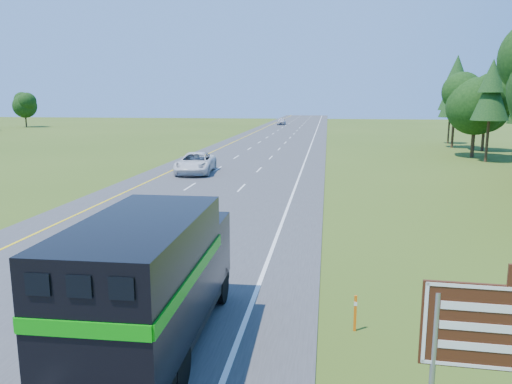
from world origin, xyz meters
The scene contains 7 objects.
road centered at (0.00, 50.00, 0.02)m, with size 15.00×260.00×0.04m, color #38383A.
lane_markings centered at (0.00, 50.00, 0.04)m, with size 11.15×260.00×0.01m.
horse_truck centered at (3.57, 6.36, 1.90)m, with size 2.61×7.88×3.47m.
white_suv centered at (-3.09, 35.29, 0.88)m, with size 2.79×6.06×1.68m, color silver.
far_car centered at (-3.13, 112.58, 0.83)m, with size 1.87×4.66×1.59m, color #BABBC2.
exit_sign centered at (10.34, 3.67, 2.29)m, with size 2.09×0.17×3.53m.
delineator centered at (8.48, 8.26, 0.54)m, with size 0.08×0.05×1.00m.
Camera 1 is at (7.63, -4.42, 6.13)m, focal length 35.00 mm.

